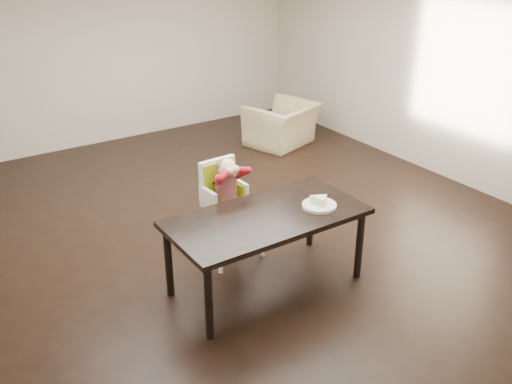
% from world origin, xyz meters
% --- Properties ---
extents(ground, '(7.00, 7.00, 0.00)m').
position_xyz_m(ground, '(0.00, 0.00, 0.00)').
color(ground, black).
rests_on(ground, ground).
extents(room_walls, '(6.02, 7.02, 2.71)m').
position_xyz_m(room_walls, '(0.00, 0.00, 1.86)').
color(room_walls, beige).
rests_on(room_walls, ground).
extents(dining_table, '(1.80, 0.90, 0.75)m').
position_xyz_m(dining_table, '(-0.49, -1.18, 0.67)').
color(dining_table, black).
rests_on(dining_table, ground).
extents(high_chair, '(0.47, 0.47, 1.07)m').
position_xyz_m(high_chair, '(-0.50, -0.47, 0.75)').
color(high_chair, white).
rests_on(high_chair, ground).
extents(plate, '(0.39, 0.39, 0.09)m').
position_xyz_m(plate, '(0.01, -1.31, 0.78)').
color(plate, white).
rests_on(plate, dining_table).
extents(armchair, '(1.14, 0.91, 0.86)m').
position_xyz_m(armchair, '(1.89, 1.85, 0.43)').
color(armchair, tan).
rests_on(armchair, ground).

